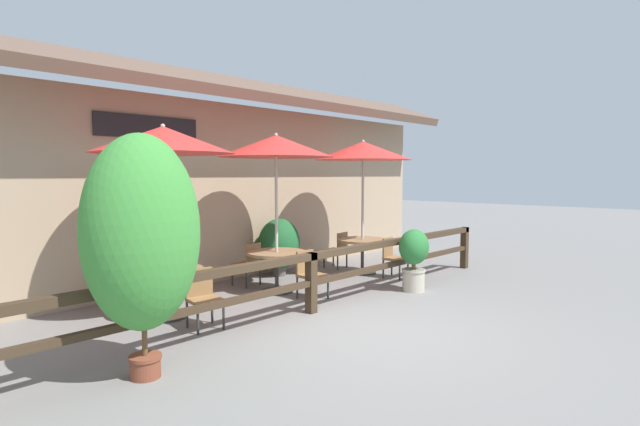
% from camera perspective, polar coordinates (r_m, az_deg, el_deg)
% --- Properties ---
extents(ground_plane, '(60.00, 60.00, 0.00)m').
position_cam_1_polar(ground_plane, '(7.32, 5.08, -12.81)').
color(ground_plane, slate).
extents(building_facade, '(14.28, 1.49, 4.23)m').
position_cam_1_polar(building_facade, '(10.04, -13.75, 4.29)').
color(building_facade, tan).
rests_on(building_facade, ground).
extents(patio_railing, '(10.40, 0.14, 0.95)m').
position_cam_1_polar(patio_railing, '(7.82, -1.01, -6.43)').
color(patio_railing, '#3D2D1E').
rests_on(patio_railing, ground).
extents(patio_umbrella_near, '(2.10, 2.10, 2.91)m').
position_cam_1_polar(patio_umbrella_near, '(7.79, -17.50, 7.95)').
color(patio_umbrella_near, '#B7B2A8').
rests_on(patio_umbrella_near, ground).
extents(dining_table_near, '(1.10, 1.10, 0.75)m').
position_cam_1_polar(dining_table_near, '(7.93, -17.15, -7.13)').
color(dining_table_near, olive).
rests_on(dining_table_near, ground).
extents(chair_near_streetside, '(0.49, 0.49, 0.84)m').
position_cam_1_polar(chair_near_streetside, '(7.32, -13.23, -9.17)').
color(chair_near_streetside, olive).
rests_on(chair_near_streetside, ground).
extents(chair_near_wallside, '(0.44, 0.44, 0.84)m').
position_cam_1_polar(chair_near_wallside, '(8.65, -20.20, -7.22)').
color(chair_near_wallside, olive).
rests_on(chair_near_wallside, ground).
extents(patio_umbrella_middle, '(2.10, 2.10, 2.91)m').
position_cam_1_polar(patio_umbrella_middle, '(9.13, -5.06, 7.59)').
color(patio_umbrella_middle, '#B7B2A8').
rests_on(patio_umbrella_middle, ground).
extents(dining_table_middle, '(1.10, 1.10, 0.75)m').
position_cam_1_polar(dining_table_middle, '(9.25, -4.97, -5.31)').
color(dining_table_middle, olive).
rests_on(dining_table_middle, ground).
extents(chair_middle_streetside, '(0.42, 0.42, 0.84)m').
position_cam_1_polar(chair_middle_streetside, '(8.77, -1.16, -6.78)').
color(chair_middle_streetside, olive).
rests_on(chair_middle_streetside, ground).
extents(chair_middle_wallside, '(0.46, 0.46, 0.84)m').
position_cam_1_polar(chair_middle_wallside, '(9.84, -8.16, -5.59)').
color(chair_middle_wallside, olive).
rests_on(chair_middle_wallside, ground).
extents(patio_umbrella_far, '(2.10, 2.10, 2.91)m').
position_cam_1_polar(patio_umbrella_far, '(10.90, 4.94, 7.08)').
color(patio_umbrella_far, '#B7B2A8').
rests_on(patio_umbrella_far, ground).
extents(dining_table_far, '(1.10, 1.10, 0.75)m').
position_cam_1_polar(dining_table_far, '(11.00, 4.87, -3.74)').
color(dining_table_far, olive).
rests_on(dining_table_far, ground).
extents(chair_far_streetside, '(0.47, 0.47, 0.84)m').
position_cam_1_polar(chair_far_streetside, '(10.62, 8.34, -4.85)').
color(chair_far_streetside, olive).
rests_on(chair_far_streetside, ground).
extents(chair_far_wallside, '(0.47, 0.47, 0.84)m').
position_cam_1_polar(chair_far_wallside, '(11.55, 2.05, -4.05)').
color(chair_far_wallside, olive).
rests_on(chair_far_wallside, ground).
extents(potted_plant_tall_tropical, '(0.60, 0.54, 1.16)m').
position_cam_1_polar(potted_plant_tall_tropical, '(9.44, 10.68, -4.79)').
color(potted_plant_tall_tropical, '#B7AD99').
rests_on(potted_plant_tall_tropical, ground).
extents(potted_plant_corner_fern, '(1.24, 1.11, 2.60)m').
position_cam_1_polar(potted_plant_corner_fern, '(5.54, -19.71, -2.28)').
color(potted_plant_corner_fern, brown).
rests_on(potted_plant_corner_fern, ground).
extents(potted_plant_broad_leaf, '(0.94, 0.84, 1.23)m').
position_cam_1_polar(potted_plant_broad_leaf, '(10.71, -4.68, -3.59)').
color(potted_plant_broad_leaf, '#564C47').
rests_on(potted_plant_broad_leaf, ground).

